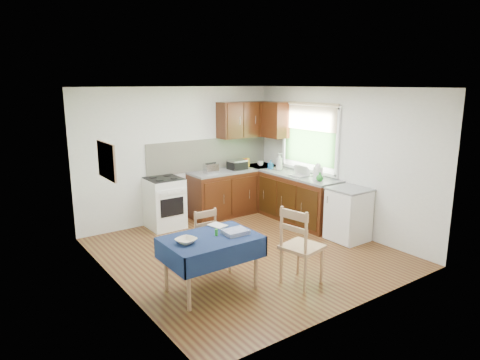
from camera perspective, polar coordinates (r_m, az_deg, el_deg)
floor at (r=6.74m, az=0.78°, el=-9.55°), size 4.20×4.20×0.00m
ceiling at (r=6.23m, az=0.85°, el=12.23°), size 4.00×4.20×0.02m
wall_back at (r=8.13m, az=-7.98°, el=3.39°), size 4.00×0.02×2.50m
wall_front at (r=4.88m, az=15.54°, el=-3.27°), size 4.00×0.02×2.50m
wall_left at (r=5.46m, az=-16.40°, el=-1.63°), size 0.02×4.20×2.50m
wall_right at (r=7.70m, az=12.93°, el=2.66°), size 0.02×4.20×2.50m
base_cabinets at (r=8.33m, az=3.23°, el=-2.04°), size 1.90×2.30×0.86m
worktop_back at (r=8.47m, az=-0.65°, el=1.36°), size 1.90×0.60×0.04m
worktop_right at (r=8.00m, az=7.90°, el=0.54°), size 0.60×1.70×0.04m
worktop_corner at (r=8.85m, az=2.81°, el=1.84°), size 0.60×0.60×0.04m
splashback at (r=8.44m, az=-4.00°, el=3.48°), size 2.70×0.02×0.60m
upper_cabinets at (r=8.61m, az=1.95°, el=8.06°), size 1.20×0.85×0.70m
stove at (r=7.82m, az=-10.03°, el=-3.00°), size 0.60×0.61×0.92m
window at (r=8.10m, az=9.24°, el=6.18°), size 0.04×1.48×1.26m
fridge at (r=7.31m, az=14.25°, el=-4.46°), size 0.58×0.60×0.89m
corkboard at (r=5.68m, az=-17.34°, el=2.45°), size 0.04×0.62×0.47m
dining_table at (r=5.38m, az=-3.90°, el=-8.65°), size 1.16×0.79×0.70m
chair_far at (r=6.12m, az=-5.14°, el=-7.36°), size 0.39×0.39×0.87m
chair_near at (r=5.58m, az=7.97°, el=-8.43°), size 0.55×0.55×1.05m
toaster at (r=8.08m, az=-3.91°, el=1.58°), size 0.26×0.16×0.20m
sandwich_press at (r=8.42m, az=-0.37°, el=2.07°), size 0.33×0.28×0.19m
sauce_bottle at (r=8.44m, az=0.84°, el=2.14°), size 0.05×0.05×0.20m
yellow_packet at (r=8.69m, az=0.78°, el=2.36°), size 0.15×0.12×0.17m
dish_rack at (r=7.93m, az=8.24°, el=0.75°), size 0.40×0.31×0.19m
kettle at (r=7.68m, az=10.35°, el=1.06°), size 0.17×0.17×0.29m
cup at (r=8.78m, az=2.74°, el=2.20°), size 0.16×0.16×0.10m
soap_bottle_a at (r=8.35m, az=5.26°, el=2.43°), size 0.18×0.18×0.33m
soap_bottle_b at (r=8.48m, az=4.10°, el=2.07°), size 0.09×0.09×0.17m
soap_bottle_c at (r=7.52m, az=10.59°, el=0.44°), size 0.17×0.17×0.16m
plate_bowl at (r=5.17m, az=-7.20°, el=-8.04°), size 0.30×0.30×0.06m
book at (r=5.66m, az=-3.64°, el=-6.30°), size 0.22×0.27×0.02m
spice_jar at (r=5.37m, az=-3.18°, el=-6.99°), size 0.04×0.04×0.08m
tea_towel at (r=5.43m, az=-0.62°, el=-6.93°), size 0.31×0.25×0.05m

